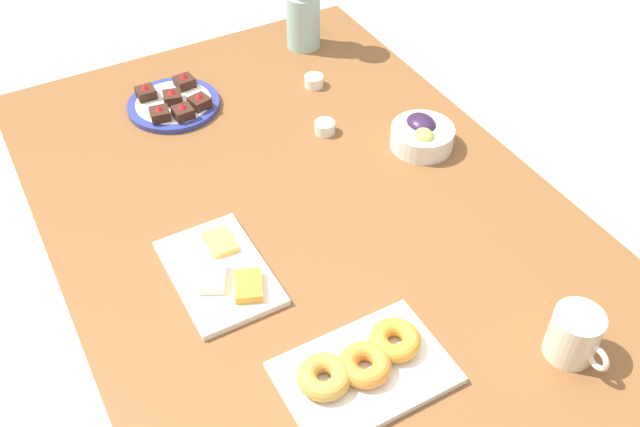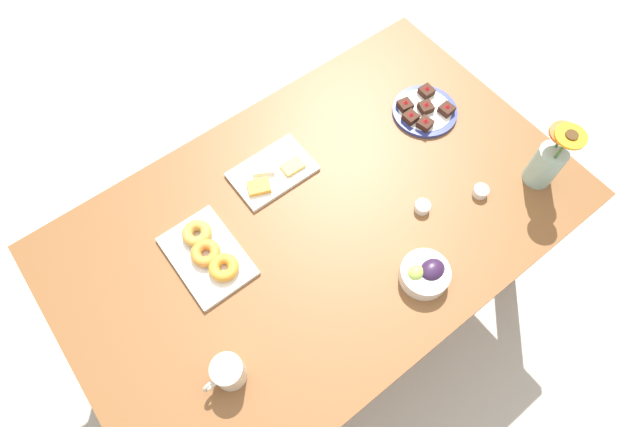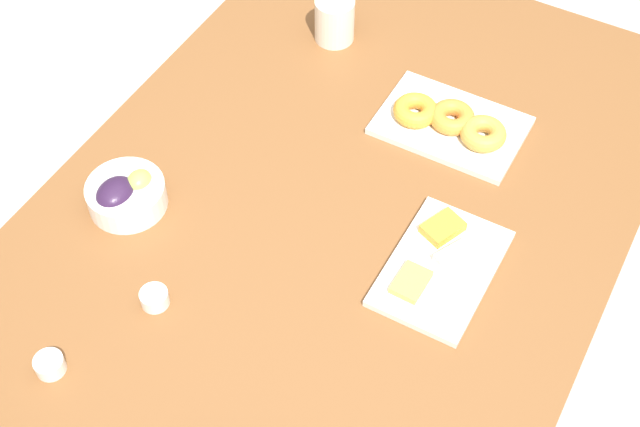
% 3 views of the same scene
% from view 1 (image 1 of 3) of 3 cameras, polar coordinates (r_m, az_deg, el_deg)
% --- Properties ---
extents(ground_plane, '(6.00, 6.00, 0.00)m').
position_cam_1_polar(ground_plane, '(2.03, 0.00, -16.18)').
color(ground_plane, '#B7B2A8').
extents(dining_table, '(1.60, 1.00, 0.74)m').
position_cam_1_polar(dining_table, '(1.50, 0.00, -3.47)').
color(dining_table, brown).
rests_on(dining_table, ground_plane).
extents(coffee_mug, '(0.12, 0.08, 0.10)m').
position_cam_1_polar(coffee_mug, '(1.27, 19.70, -9.11)').
color(coffee_mug, silver).
rests_on(coffee_mug, dining_table).
extents(grape_bowl, '(0.14, 0.14, 0.07)m').
position_cam_1_polar(grape_bowl, '(1.64, 8.16, 6.25)').
color(grape_bowl, white).
rests_on(grape_bowl, dining_table).
extents(cheese_platter, '(0.26, 0.17, 0.03)m').
position_cam_1_polar(cheese_platter, '(1.35, -7.94, -4.67)').
color(cheese_platter, white).
rests_on(cheese_platter, dining_table).
extents(croissant_platter, '(0.19, 0.28, 0.05)m').
position_cam_1_polar(croissant_platter, '(1.20, 3.45, -12.13)').
color(croissant_platter, white).
rests_on(croissant_platter, dining_table).
extents(jam_cup_honey, '(0.05, 0.05, 0.03)m').
position_cam_1_polar(jam_cup_honey, '(1.83, -0.49, 10.58)').
color(jam_cup_honey, white).
rests_on(jam_cup_honey, dining_table).
extents(jam_cup_berry, '(0.05, 0.05, 0.03)m').
position_cam_1_polar(jam_cup_berry, '(1.67, 0.38, 6.95)').
color(jam_cup_berry, white).
rests_on(jam_cup_berry, dining_table).
extents(dessert_plate, '(0.22, 0.22, 0.05)m').
position_cam_1_polar(dessert_plate, '(1.79, -11.61, 8.63)').
color(dessert_plate, navy).
rests_on(dessert_plate, dining_table).
extents(flower_vase, '(0.12, 0.11, 0.26)m').
position_cam_1_polar(flower_vase, '(1.96, -1.35, 15.60)').
color(flower_vase, '#99C1B7').
rests_on(flower_vase, dining_table).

